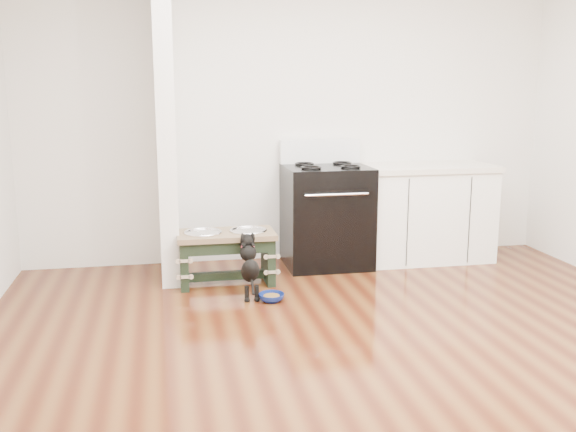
{
  "coord_description": "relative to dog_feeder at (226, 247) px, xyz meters",
  "views": [
    {
      "loc": [
        -1.21,
        -3.44,
        1.63
      ],
      "look_at": [
        -0.24,
        1.48,
        0.62
      ],
      "focal_mm": 40.0,
      "sensor_mm": 36.0,
      "label": 1
    }
  ],
  "objects": [
    {
      "name": "partition_wall",
      "position": [
        -0.46,
        0.35,
        1.03
      ],
      "size": [
        0.15,
        0.8,
        2.7
      ],
      "primitive_type": "cube",
      "color": "silver",
      "rests_on": "ground"
    },
    {
      "name": "floor_bowl",
      "position": [
        0.29,
        -0.53,
        -0.28
      ],
      "size": [
        0.26,
        0.26,
        0.06
      ],
      "rotation": [
        0.0,
        0.0,
        0.43
      ],
      "color": "navy",
      "rests_on": "ground"
    },
    {
      "name": "puppy",
      "position": [
        0.14,
        -0.37,
        -0.05
      ],
      "size": [
        0.14,
        0.42,
        0.49
      ],
      "color": "black",
      "rests_on": "ground"
    },
    {
      "name": "dog_feeder",
      "position": [
        0.0,
        0.0,
        0.0
      ],
      "size": [
        0.81,
        0.43,
        0.46
      ],
      "color": "black",
      "rests_on": "ground"
    },
    {
      "name": "ground",
      "position": [
        0.72,
        -1.75,
        -0.32
      ],
      "size": [
        5.0,
        5.0,
        0.0
      ],
      "primitive_type": "plane",
      "color": "#41180B",
      "rests_on": "ground"
    },
    {
      "name": "cabinet_run",
      "position": [
        1.95,
        0.43,
        0.14
      ],
      "size": [
        1.24,
        0.64,
        0.91
      ],
      "color": "white",
      "rests_on": "ground"
    },
    {
      "name": "room_shell",
      "position": [
        0.72,
        -1.75,
        1.3
      ],
      "size": [
        5.0,
        5.0,
        5.0
      ],
      "color": "silver",
      "rests_on": "ground"
    },
    {
      "name": "oven_range",
      "position": [
        0.97,
        0.41,
        0.16
      ],
      "size": [
        0.76,
        0.69,
        1.14
      ],
      "color": "black",
      "rests_on": "ground"
    }
  ]
}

